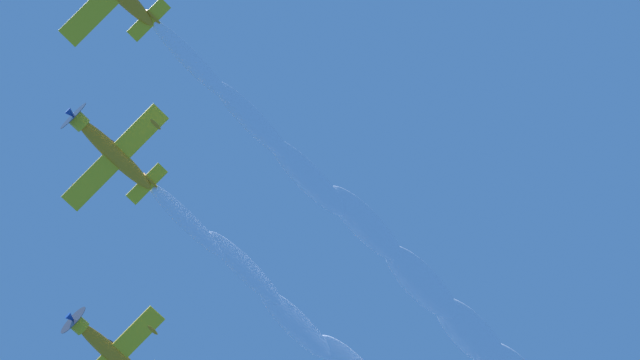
% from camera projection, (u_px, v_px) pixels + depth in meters
% --- Properties ---
extents(airplane_left_wingman, '(8.62, 9.01, 3.42)m').
position_uv_depth(airplane_left_wingman, '(111.00, 151.00, 85.78)').
color(airplane_left_wingman, orange).
extents(airplane_right_wingman, '(8.60, 9.09, 3.31)m').
position_uv_depth(airplane_right_wingman, '(110.00, 351.00, 89.61)').
color(airplane_right_wingman, orange).
extents(smoke_trail_lead, '(52.90, 28.85, 5.74)m').
position_uv_depth(smoke_trail_lead, '(490.00, 354.00, 94.25)').
color(smoke_trail_lead, white).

